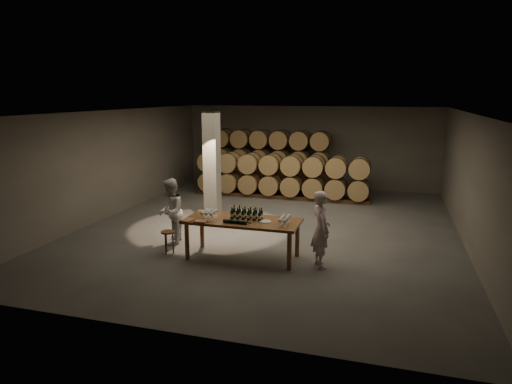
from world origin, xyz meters
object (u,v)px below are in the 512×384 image
(person_man, at_px, (321,229))
(plate, at_px, (265,221))
(notebook_near, at_px, (201,221))
(bottle_cluster, at_px, (247,215))
(stool, at_px, (168,235))
(person_woman, at_px, (170,212))
(tasting_table, at_px, (242,224))

(person_man, bearing_deg, plate, 62.00)
(plate, height_order, notebook_near, notebook_near)
(bottle_cluster, xyz_separation_m, plate, (0.46, -0.09, -0.10))
(stool, height_order, person_woman, person_woman)
(bottle_cluster, distance_m, stool, 1.94)
(notebook_near, bearing_deg, plate, 15.77)
(person_woman, bearing_deg, notebook_near, 37.48)
(tasting_table, height_order, person_woman, person_woman)
(tasting_table, xyz_separation_m, bottle_cluster, (0.08, 0.07, 0.21))
(tasting_table, relative_size, stool, 4.80)
(person_woman, bearing_deg, plate, 63.77)
(bottle_cluster, bearing_deg, tasting_table, -139.03)
(tasting_table, bearing_deg, stool, -172.63)
(tasting_table, bearing_deg, person_woman, 167.51)
(tasting_table, height_order, bottle_cluster, bottle_cluster)
(notebook_near, distance_m, person_woman, 1.48)
(person_woman, bearing_deg, tasting_table, 61.56)
(tasting_table, relative_size, notebook_near, 9.50)
(plate, bearing_deg, stool, -174.78)
(tasting_table, bearing_deg, plate, -1.82)
(plate, height_order, person_woman, person_woman)
(plate, xyz_separation_m, stool, (-2.30, -0.21, -0.46))
(plate, relative_size, notebook_near, 0.98)
(tasting_table, bearing_deg, person_man, -1.03)
(tasting_table, distance_m, stool, 1.81)
(tasting_table, xyz_separation_m, person_man, (1.78, -0.03, 0.04))
(plate, bearing_deg, person_woman, 169.72)
(person_woman, bearing_deg, person_man, 66.86)
(plate, height_order, stool, plate)
(stool, xyz_separation_m, person_man, (3.54, 0.20, 0.40))
(bottle_cluster, relative_size, notebook_near, 2.65)
(plate, relative_size, person_man, 0.16)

